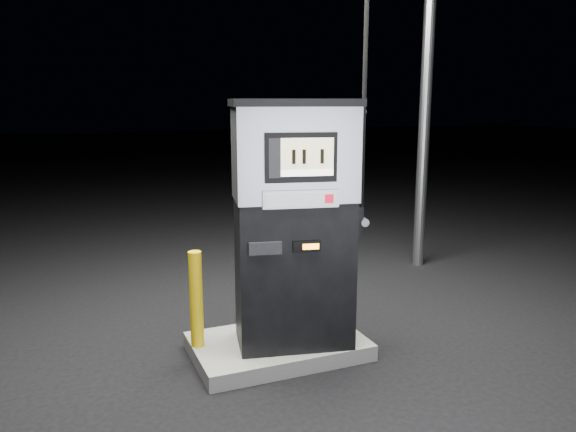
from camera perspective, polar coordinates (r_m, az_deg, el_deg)
name	(u,v)px	position (r m, az deg, el deg)	size (l,w,h in m)	color
ground	(278,353)	(5.53, -1.03, -13.79)	(80.00, 80.00, 0.00)	black
pump_island	(278,346)	(5.50, -1.04, -13.09)	(1.60, 1.00, 0.15)	slate
fuel_dispenser	(294,222)	(5.06, 0.65, -0.62)	(1.29, 0.88, 4.64)	black
bollard_left	(196,299)	(5.23, -9.31, -8.36)	(0.12, 0.12, 0.90)	yellow
bollard_right	(348,283)	(5.53, 6.07, -6.75)	(0.13, 0.13, 0.97)	yellow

